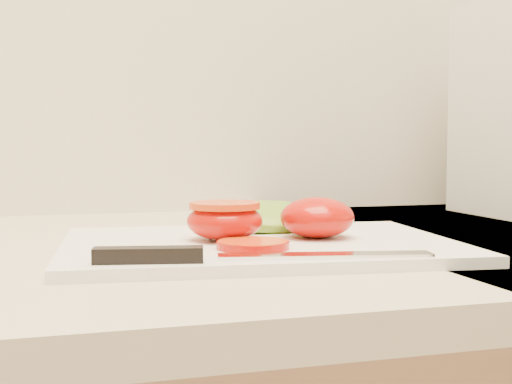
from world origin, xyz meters
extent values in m
cube|color=beige|center=(0.00, 1.68, 0.92)|extent=(3.92, 0.65, 0.03)
cube|color=white|center=(0.06, 1.60, 0.94)|extent=(0.39, 0.30, 0.01)
ellipsoid|color=#CB0100|center=(0.12, 1.60, 0.96)|extent=(0.07, 0.07, 0.04)
ellipsoid|color=#CB0100|center=(0.03, 1.61, 0.96)|extent=(0.07, 0.07, 0.04)
cylinder|color=red|center=(0.03, 1.61, 0.97)|extent=(0.07, 0.07, 0.01)
cylinder|color=#D8570F|center=(0.04, 1.55, 0.94)|extent=(0.06, 0.06, 0.01)
ellipsoid|color=olive|center=(0.10, 1.68, 0.95)|extent=(0.14, 0.12, 0.03)
cube|color=silver|center=(0.08, 1.49, 0.94)|extent=(0.17, 0.06, 0.00)
cube|color=black|center=(-0.06, 1.51, 0.95)|extent=(0.09, 0.03, 0.01)
camera|label=1|loc=(-0.14, 0.96, 1.03)|focal=50.00mm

